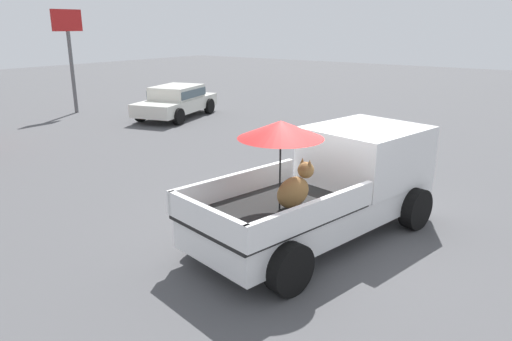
# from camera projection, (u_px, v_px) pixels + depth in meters

# --- Properties ---
(ground_plane) EXTENTS (80.00, 80.00, 0.00)m
(ground_plane) POSITION_uv_depth(u_px,v_px,m) (316.00, 238.00, 8.84)
(ground_plane) COLOR #4C4C4F
(pickup_truck_main) EXTENTS (5.32, 3.03, 2.36)m
(pickup_truck_main) POSITION_uv_depth(u_px,v_px,m) (333.00, 183.00, 8.82)
(pickup_truck_main) COLOR black
(pickup_truck_main) RESTS_ON ground
(parked_sedan_near) EXTENTS (4.61, 2.83, 1.33)m
(parked_sedan_near) POSITION_uv_depth(u_px,v_px,m) (176.00, 100.00, 20.19)
(parked_sedan_near) COLOR black
(parked_sedan_near) RESTS_ON ground
(motel_sign) EXTENTS (1.40, 0.16, 4.43)m
(motel_sign) POSITION_uv_depth(u_px,v_px,m) (69.00, 40.00, 20.58)
(motel_sign) COLOR #59595B
(motel_sign) RESTS_ON ground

